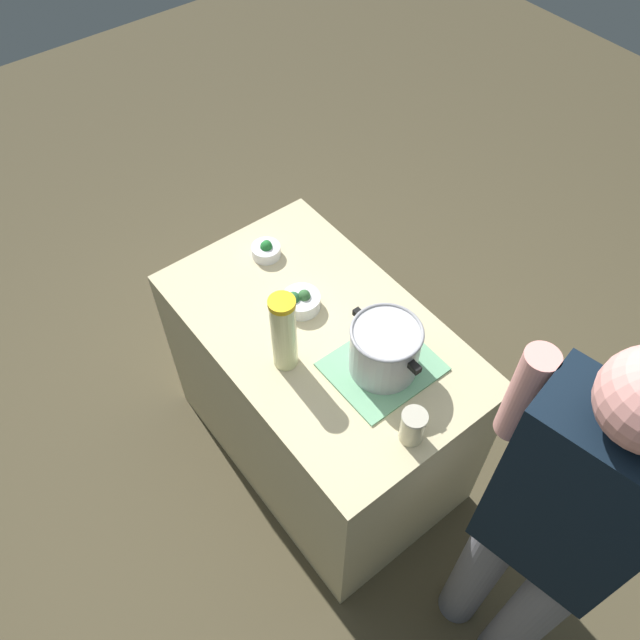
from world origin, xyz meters
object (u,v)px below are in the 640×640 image
lemonade_pitcher (284,333)px  broccoli_bowl_front (301,301)px  mason_jar (413,426)px  person_cook (546,535)px  broccoli_bowl_center (266,250)px  cooking_pot (385,349)px

lemonade_pitcher → broccoli_bowl_front: (-0.16, 0.18, -0.12)m
lemonade_pitcher → broccoli_bowl_front: bearing=131.2°
lemonade_pitcher → mason_jar: lemonade_pitcher is taller
broccoli_bowl_front → person_cook: (1.08, -0.01, 0.07)m
broccoli_bowl_center → person_cook: person_cook is taller
broccoli_bowl_front → mason_jar: bearing=-4.0°
cooking_pot → person_cook: 0.71m
mason_jar → broccoli_bowl_front: (-0.62, 0.04, -0.03)m
cooking_pot → mason_jar: size_ratio=2.40×
person_cook → broccoli_bowl_center: bearing=177.6°
cooking_pot → broccoli_bowl_front: (-0.37, -0.06, -0.07)m
broccoli_bowl_center → cooking_pot: bearing=0.6°
lemonade_pitcher → broccoli_bowl_center: bearing=152.5°
cooking_pot → mason_jar: (0.24, -0.10, -0.04)m
lemonade_pitcher → broccoli_bowl_front: size_ratio=2.30×
broccoli_bowl_front → person_cook: size_ratio=0.08×
mason_jar → lemonade_pitcher: bearing=-163.5°
mason_jar → cooking_pot: bearing=157.7°
cooking_pot → lemonade_pitcher: bearing=-132.4°
cooking_pot → lemonade_pitcher: (-0.22, -0.24, 0.05)m
broccoli_bowl_center → person_cook: 1.37m
person_cook → lemonade_pitcher: bearing=-169.4°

